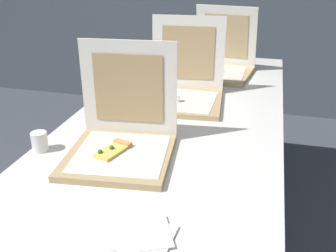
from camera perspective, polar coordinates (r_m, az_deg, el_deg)
name	(u,v)px	position (r m, az deg, el deg)	size (l,w,h in m)	color
table	(174,133)	(1.62, 0.84, -0.98)	(0.86, 2.26, 0.75)	silver
pizza_box_front	(121,140)	(1.34, -6.81, -2.06)	(0.38, 0.38, 0.37)	tan
pizza_box_middle	(184,90)	(1.80, 2.34, 5.23)	(0.38, 0.40, 0.37)	tan
pizza_box_back	(220,65)	(2.23, 7.52, 8.80)	(0.38, 0.39, 0.36)	tan
cup_white_far	(149,81)	(2.00, -2.83, 6.62)	(0.06, 0.06, 0.07)	white
cup_white_near_center	(94,119)	(1.57, -10.75, 1.03)	(0.06, 0.06, 0.07)	white
cup_white_mid	(116,101)	(1.73, -7.63, 3.55)	(0.06, 0.06, 0.07)	white
cup_white_near_left	(40,142)	(1.43, -18.16, -2.17)	(0.06, 0.06, 0.07)	white
napkin_pile	(145,236)	(1.00, -3.34, -15.68)	(0.17, 0.17, 0.01)	white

